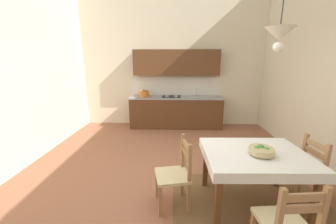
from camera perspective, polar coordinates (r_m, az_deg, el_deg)
ground_plane at (r=3.50m, az=0.37°, el=-19.33°), size 5.86×6.80×0.10m
wall_back at (r=6.08m, az=1.28°, el=16.09°), size 5.86×0.12×4.18m
area_rug at (r=3.14m, az=22.81°, el=-23.76°), size 2.10×1.60×0.01m
kitchen_cabinetry at (r=5.83m, az=2.22°, el=3.99°), size 2.65×0.63×2.20m
dining_table at (r=2.90m, az=23.29°, el=-12.72°), size 1.31×1.05×0.75m
dining_chair_window_side at (r=3.44m, az=37.31°, el=-13.63°), size 0.46×0.46×0.93m
dining_chair_tv_side at (r=2.76m, az=2.07°, el=-17.28°), size 0.49×0.49×0.93m
fruit_bowl at (r=2.77m, az=24.87°, el=-9.84°), size 0.30×0.30×0.12m
pendant_lamp at (r=2.64m, az=29.01°, el=18.63°), size 0.32×0.32×0.80m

